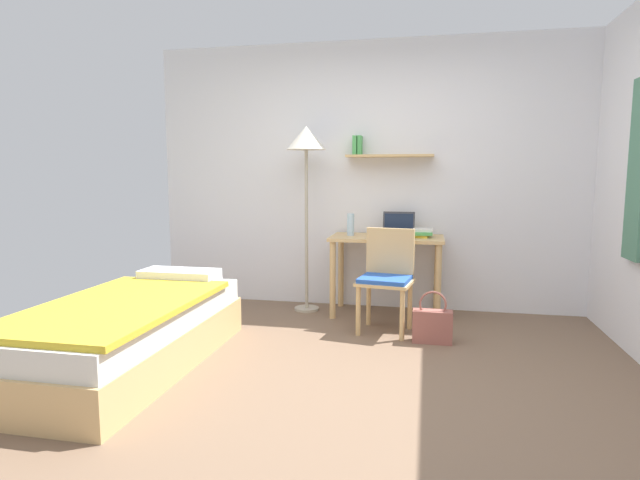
# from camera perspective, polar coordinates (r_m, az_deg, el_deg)

# --- Properties ---
(ground_plane) EXTENTS (5.28, 5.28, 0.00)m
(ground_plane) POSITION_cam_1_polar(r_m,az_deg,el_deg) (3.38, 2.11, -15.65)
(ground_plane) COLOR brown
(wall_back) EXTENTS (4.40, 0.27, 2.60)m
(wall_back) POSITION_cam_1_polar(r_m,az_deg,el_deg) (5.12, 6.03, 7.05)
(wall_back) COLOR white
(wall_back) RESTS_ON ground_plane
(bed) EXTENTS (0.92, 1.95, 0.54)m
(bed) POSITION_cam_1_polar(r_m,az_deg,el_deg) (3.82, -20.37, -9.58)
(bed) COLOR tan
(bed) RESTS_ON ground_plane
(desk) EXTENTS (1.04, 0.55, 0.75)m
(desk) POSITION_cam_1_polar(r_m,az_deg,el_deg) (4.84, 7.40, -1.29)
(desk) COLOR tan
(desk) RESTS_ON ground_plane
(desk_chair) EXTENTS (0.49, 0.46, 0.86)m
(desk_chair) POSITION_cam_1_polar(r_m,az_deg,el_deg) (4.36, 7.40, -3.85)
(desk_chair) COLOR tan
(desk_chair) RESTS_ON ground_plane
(standing_lamp) EXTENTS (0.37, 0.37, 1.77)m
(standing_lamp) POSITION_cam_1_polar(r_m,az_deg,el_deg) (4.92, -1.54, 10.00)
(standing_lamp) COLOR #B2A893
(standing_lamp) RESTS_ON ground_plane
(laptop) EXTENTS (0.30, 0.23, 0.22)m
(laptop) POSITION_cam_1_polar(r_m,az_deg,el_deg) (4.89, 8.69, 1.14)
(laptop) COLOR #2D2D33
(laptop) RESTS_ON desk
(water_bottle) EXTENTS (0.07, 0.07, 0.21)m
(water_bottle) POSITION_cam_1_polar(r_m,az_deg,el_deg) (4.85, 3.42, 1.72)
(water_bottle) COLOR silver
(water_bottle) RESTS_ON desk
(book_stack) EXTENTS (0.20, 0.26, 0.08)m
(book_stack) POSITION_cam_1_polar(r_m,az_deg,el_deg) (4.83, 11.25, 0.79)
(book_stack) COLOR gold
(book_stack) RESTS_ON desk
(handbag) EXTENTS (0.31, 0.12, 0.41)m
(handbag) POSITION_cam_1_polar(r_m,az_deg,el_deg) (4.19, 12.35, -9.20)
(handbag) COLOR #99564C
(handbag) RESTS_ON ground_plane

